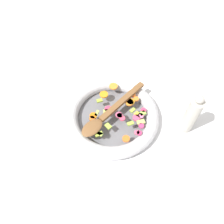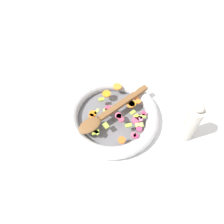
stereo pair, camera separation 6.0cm
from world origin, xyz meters
TOP-DOWN VIEW (x-y plane):
  - ground_plane at (0.00, 0.00)m, footprint 4.00×4.00m
  - skillet at (0.00, 0.00)m, footprint 0.37×0.37m
  - chopped_vegetables at (0.02, 0.03)m, footprint 0.27×0.28m
  - wooden_spoon at (0.01, -0.02)m, footprint 0.12×0.33m
  - pepper_mill at (0.19, 0.22)m, footprint 0.05×0.05m

SIDE VIEW (x-z plane):
  - ground_plane at x=0.00m, z-range 0.00..0.00m
  - skillet at x=0.00m, z-range 0.00..0.05m
  - chopped_vegetables at x=0.02m, z-range 0.05..0.06m
  - wooden_spoon at x=0.01m, z-range 0.06..0.07m
  - pepper_mill at x=0.19m, z-range -0.01..0.19m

